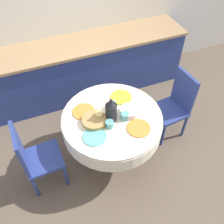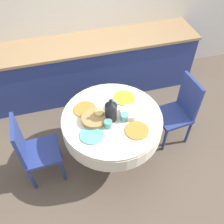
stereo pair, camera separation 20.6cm
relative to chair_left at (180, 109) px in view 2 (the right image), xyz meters
The scene contains 17 objects.
ground_plane 1.05m from the chair_left, behind, with size 12.00×12.00×0.00m, color brown.
wall_back 1.98m from the chair_left, 120.19° to the left, with size 7.00×0.05×2.60m.
kitchen_counter 1.53m from the chair_left, 126.50° to the left, with size 3.24×0.64×0.89m.
dining_table 0.92m from the chair_left, behind, with size 1.14×1.14×0.73m.
chair_left is the anchor object (origin of this frame).
chair_right 1.83m from the chair_left, behind, with size 0.42×0.42×0.95m.
plate_near_left 1.23m from the chair_left, 166.52° to the right, with size 0.25×0.25×0.01m, color #60BCB7.
cup_near_left 1.04m from the chair_left, 167.78° to the right, with size 0.09×0.09×0.08m, color #5BA39E.
plate_near_right 0.82m from the chair_left, 153.64° to the right, with size 0.25×0.25×0.01m, color orange.
cup_near_right 0.85m from the chair_left, 168.02° to the right, with size 0.09×0.09×0.08m, color #5BA39E.
plate_far_left 1.20m from the chair_left, behind, with size 0.25×0.25×0.01m, color orange.
cup_far_left 1.08m from the chair_left, behind, with size 0.09×0.09×0.08m, color #DBB766.
plate_far_right 0.75m from the chair_left, 167.56° to the left, with size 0.25×0.25×0.01m, color yellow.
cup_far_right 0.89m from the chair_left, behind, with size 0.09×0.09×0.08m, color #5BA39E.
coffee_carafe 1.00m from the chair_left, behind, with size 0.13×0.13×0.30m.
bread_basket 1.14m from the chair_left, behind, with size 0.28×0.28×0.05m, color #AD844C.
fruit_bowl 0.77m from the chair_left, behind, with size 0.21×0.21×0.07m, color silver.
Camera 2 is at (-0.48, -1.77, 2.80)m, focal length 40.00 mm.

